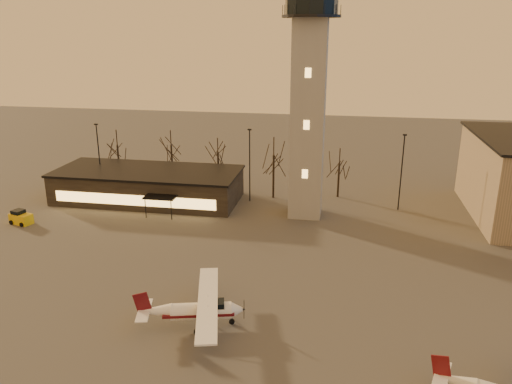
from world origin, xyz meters
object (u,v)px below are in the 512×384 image
control_tower (309,86)px  cessna_rear (203,313)px  service_cart (21,218)px  terminal (148,185)px

control_tower → cessna_rear: bearing=-102.3°
cessna_rear → service_cart: cessna_rear is taller
cessna_rear → service_cart: (-28.18, 17.53, -0.44)m
control_tower → cessna_rear: (-5.87, -26.89, -15.23)m
terminal → cessna_rear: terminal is taller
control_tower → terminal: control_tower is taller
control_tower → cessna_rear: 31.46m
cessna_rear → service_cart: 33.19m
control_tower → service_cart: bearing=-164.6°
terminal → control_tower: bearing=-5.1°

